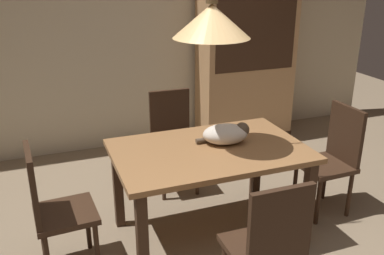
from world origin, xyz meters
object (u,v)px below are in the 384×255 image
(chair_far_back, at_px, (173,136))
(chair_right_side, at_px, (333,155))
(hutch_bookcase, at_px, (245,66))
(chair_left_side, at_px, (52,206))
(pendant_lamp, at_px, (212,20))
(dining_table, at_px, (209,161))
(chair_near_front, at_px, (269,245))
(cat_sleeping, at_px, (227,134))

(chair_far_back, xyz_separation_m, chair_right_side, (1.13, -0.88, 0.00))
(hutch_bookcase, bearing_deg, chair_far_back, -143.39)
(chair_left_side, relative_size, pendant_lamp, 0.72)
(hutch_bookcase, bearing_deg, chair_left_side, -142.72)
(dining_table, relative_size, hutch_bookcase, 0.76)
(chair_far_back, bearing_deg, chair_left_side, -142.03)
(chair_left_side, bearing_deg, chair_right_side, 0.17)
(chair_near_front, distance_m, hutch_bookcase, 2.93)
(chair_far_back, height_order, hutch_bookcase, hutch_bookcase)
(chair_left_side, distance_m, chair_near_front, 1.43)
(chair_left_side, bearing_deg, hutch_bookcase, 37.28)
(chair_left_side, bearing_deg, cat_sleeping, 2.18)
(dining_table, xyz_separation_m, chair_right_side, (1.13, 0.00, -0.14))
(chair_left_side, height_order, cat_sleeping, chair_left_side)
(chair_right_side, distance_m, chair_near_front, 1.43)
(dining_table, distance_m, chair_left_side, 1.14)
(dining_table, relative_size, chair_right_side, 1.51)
(chair_left_side, relative_size, cat_sleeping, 2.35)
(hutch_bookcase, bearing_deg, cat_sleeping, -121.18)
(chair_near_front, bearing_deg, dining_table, 89.96)
(chair_near_front, bearing_deg, cat_sleeping, 80.36)
(dining_table, xyz_separation_m, hutch_bookcase, (1.20, 1.77, 0.24))
(chair_near_front, height_order, pendant_lamp, pendant_lamp)
(dining_table, xyz_separation_m, cat_sleeping, (0.16, 0.04, 0.18))
(chair_right_side, height_order, pendant_lamp, pendant_lamp)
(cat_sleeping, bearing_deg, chair_left_side, -177.82)
(chair_near_front, relative_size, hutch_bookcase, 0.50)
(chair_right_side, distance_m, hutch_bookcase, 1.81)
(pendant_lamp, distance_m, hutch_bookcase, 2.27)
(cat_sleeping, bearing_deg, hutch_bookcase, 58.82)
(chair_right_side, distance_m, cat_sleeping, 1.02)
(chair_far_back, distance_m, pendant_lamp, 1.45)
(chair_near_front, height_order, cat_sleeping, chair_near_front)
(dining_table, bearing_deg, chair_far_back, 89.82)
(chair_right_side, height_order, hutch_bookcase, hutch_bookcase)
(chair_far_back, distance_m, chair_near_front, 1.76)
(chair_right_side, distance_m, chair_left_side, 2.26)
(chair_far_back, distance_m, chair_right_side, 1.43)
(chair_right_side, bearing_deg, cat_sleeping, 177.51)
(chair_left_side, height_order, chair_near_front, same)
(cat_sleeping, relative_size, hutch_bookcase, 0.21)
(dining_table, height_order, chair_near_front, chair_near_front)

